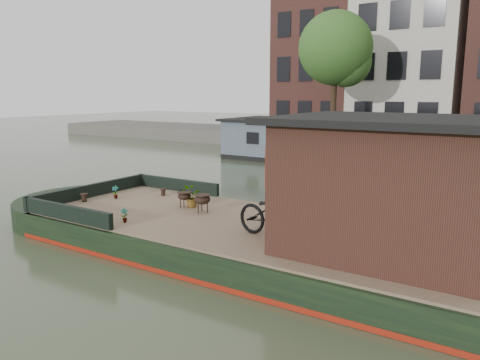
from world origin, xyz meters
The scene contains 19 objects.
ground centered at (0.00, 0.00, 0.00)m, with size 120.00×120.00×0.00m, color #303824.
houseboat_hull centered at (-1.33, 0.00, 0.27)m, with size 14.01×4.02×0.60m.
houseboat_deck centered at (0.00, 0.00, 0.62)m, with size 11.80×3.80×0.05m, color #7E664E.
bow_bulwark centered at (-5.07, 0.00, 0.82)m, with size 3.00×4.00×0.35m.
cabin centered at (2.19, 0.00, 1.88)m, with size 4.00×3.50×2.42m.
bicycle centered at (0.20, -0.61, 1.14)m, with size 0.65×1.85×0.97m, color black.
potted_plant_a centered at (-5.18, 0.19, 0.83)m, with size 0.19×0.13×0.36m, color brown.
potted_plant_c centered at (-2.86, 0.55, 0.91)m, with size 0.47×0.41×0.52m, color #A85E30.
potted_plant_d centered at (0.20, 1.70, 0.95)m, with size 0.34×0.34×0.61m, color brown.
potted_plant_e centered at (-3.21, -1.35, 0.81)m, with size 0.17×0.12×0.33m, color #9B352D.
brazier_front centered at (-2.29, 0.28, 0.87)m, with size 0.41×0.41×0.44m, color black, non-canonical shape.
brazier_rear centered at (-2.98, 0.43, 0.85)m, with size 0.37×0.37×0.40m, color black, non-canonical shape.
bollard_port centered at (-4.36, 1.19, 0.75)m, with size 0.18×0.18×0.20m, color black.
bollard_stbd centered at (-5.60, -0.51, 0.76)m, with size 0.19×0.19×0.22m, color black.
dinghy centered at (-4.20, 9.32, 0.29)m, with size 2.01×2.81×0.58m, color black.
far_houseboat centered at (0.00, 14.00, 0.97)m, with size 20.40×4.40×2.11m.
quay centered at (0.00, 20.50, 0.45)m, with size 60.00×6.00×0.90m, color #47443F.
townhouse_row centered at (0.15, 27.50, 7.90)m, with size 27.25×8.00×16.50m.
tree_left centered at (-6.36, 19.07, 5.89)m, with size 4.40×4.40×7.40m.
Camera 1 is at (4.37, -8.38, 3.48)m, focal length 35.00 mm.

